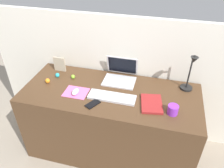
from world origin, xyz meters
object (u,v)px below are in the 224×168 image
toy_figurine_orange (48,81)px  laptop (121,74)px  notebook_pad (152,104)px  mouse (75,92)px  cell_phone (93,104)px  toy_figurine_cyan (57,75)px  toy_figurine_lime (73,77)px  desk_lamp (190,74)px  coffee_mug (173,110)px  picture_frame (60,64)px  keyboard (112,97)px

toy_figurine_orange → laptop: bearing=20.5°
laptop → notebook_pad: laptop is taller
mouse → cell_phone: mouse is taller
laptop → toy_figurine_orange: 0.69m
toy_figurine_cyan → toy_figurine_orange: size_ratio=0.90×
toy_figurine_lime → desk_lamp: bearing=3.8°
desk_lamp → toy_figurine_orange: (-1.26, -0.20, -0.15)m
toy_figurine_orange → toy_figurine_lime: bearing=33.6°
coffee_mug → toy_figurine_cyan: size_ratio=1.93×
mouse → notebook_pad: (0.67, 0.02, -0.01)m
cell_phone → coffee_mug: 0.65m
picture_frame → laptop: bearing=0.5°
laptop → mouse: 0.47m
cell_phone → toy_figurine_orange: 0.55m
coffee_mug → desk_lamp: bearing=72.1°
coffee_mug → toy_figurine_orange: size_ratio=1.73×
notebook_pad → toy_figurine_orange: 0.99m
laptop → picture_frame: size_ratio=2.00×
mouse → picture_frame: size_ratio=0.64×
laptop → desk_lamp: size_ratio=0.80×
cell_phone → notebook_pad: size_ratio=0.53×
toy_figurine_cyan → toy_figurine_orange: toy_figurine_orange is taller
desk_lamp → toy_figurine_orange: bearing=-170.8°
laptop → picture_frame: bearing=-179.5°
mouse → notebook_pad: 0.67m
coffee_mug → toy_figurine_orange: coffee_mug is taller
laptop → desk_lamp: 0.63m
mouse → toy_figurine_cyan: size_ratio=2.21×
keyboard → toy_figurine_orange: bearing=174.0°
desk_lamp → toy_figurine_lime: 1.08m
cell_phone → notebook_pad: notebook_pad is taller
cell_phone → coffee_mug: bearing=34.1°
picture_frame → toy_figurine_cyan: 0.13m
mouse → coffee_mug: size_ratio=1.14×
laptop → notebook_pad: 0.46m
picture_frame → coffee_mug: bearing=-18.2°
cell_phone → toy_figurine_lime: bearing=163.2°
coffee_mug → picture_frame: bearing=161.8°
keyboard → toy_figurine_cyan: 0.63m
laptop → picture_frame: (-0.63, -0.01, 0.02)m
keyboard → mouse: bearing=-176.2°
laptop → cell_phone: laptop is taller
toy_figurine_orange → notebook_pad: bearing=-4.1°
cell_phone → toy_figurine_orange: toy_figurine_orange is taller
picture_frame → toy_figurine_lime: bearing=-29.5°
laptop → mouse: (-0.33, -0.33, -0.03)m
keyboard → cell_phone: bearing=-137.0°
keyboard → coffee_mug: coffee_mug is taller
picture_frame → coffee_mug: (1.14, -0.37, -0.04)m
mouse → keyboard: bearing=3.8°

